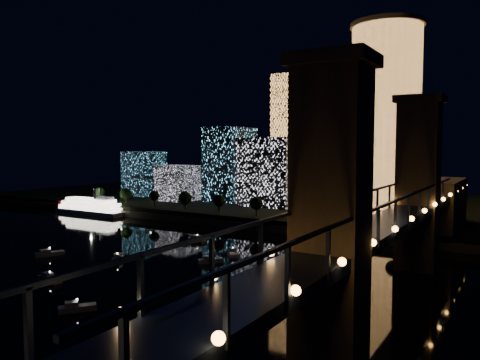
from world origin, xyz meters
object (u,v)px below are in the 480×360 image
object	(u,v)px
truss_bridge	(372,241)
riverboat	(88,207)
tower_cylindrical	(385,118)
tower_rectangular	(297,140)

from	to	relation	value
truss_bridge	riverboat	xyz separation A→B (m)	(-171.67, 73.11, -12.61)
tower_cylindrical	riverboat	distance (m)	158.46
tower_rectangular	riverboat	world-z (taller)	tower_rectangular
truss_bridge	riverboat	size ratio (longest dim) A/B	5.64
truss_bridge	riverboat	distance (m)	187.01
tower_cylindrical	riverboat	world-z (taller)	tower_cylindrical
tower_cylindrical	riverboat	xyz separation A→B (m)	(-140.04, -58.44, -45.64)
truss_bridge	riverboat	bearing A→B (deg)	156.93
tower_cylindrical	tower_rectangular	distance (m)	46.38
riverboat	truss_bridge	bearing A→B (deg)	-23.07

